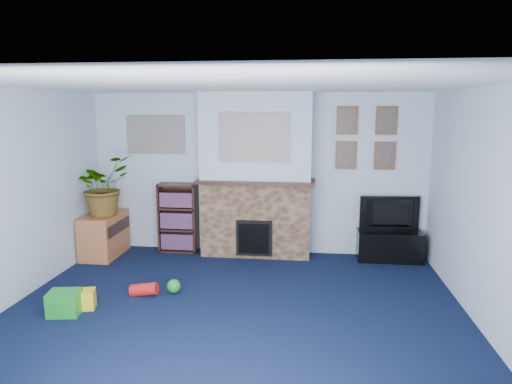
# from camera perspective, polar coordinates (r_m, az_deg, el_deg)

# --- Properties ---
(floor) EXTENTS (5.00, 4.50, 0.01)m
(floor) POSITION_cam_1_polar(r_m,az_deg,el_deg) (5.05, -2.88, -15.07)
(floor) COLOR black
(floor) RESTS_ON ground
(ceiling) EXTENTS (5.00, 4.50, 0.01)m
(ceiling) POSITION_cam_1_polar(r_m,az_deg,el_deg) (4.57, -3.16, 13.25)
(ceiling) COLOR white
(ceiling) RESTS_ON wall_back
(wall_back) EXTENTS (5.00, 0.04, 2.40)m
(wall_back) POSITION_cam_1_polar(r_m,az_deg,el_deg) (6.86, 0.18, 2.27)
(wall_back) COLOR silver
(wall_back) RESTS_ON ground
(wall_front) EXTENTS (5.00, 0.04, 2.40)m
(wall_front) POSITION_cam_1_polar(r_m,az_deg,el_deg) (2.57, -11.76, -12.11)
(wall_front) COLOR silver
(wall_front) RESTS_ON ground
(wall_left) EXTENTS (0.04, 4.50, 2.40)m
(wall_left) POSITION_cam_1_polar(r_m,az_deg,el_deg) (5.65, -28.88, -0.81)
(wall_left) COLOR silver
(wall_left) RESTS_ON ground
(wall_right) EXTENTS (0.04, 4.50, 2.40)m
(wall_right) POSITION_cam_1_polar(r_m,az_deg,el_deg) (4.91, 27.14, -2.19)
(wall_right) COLOR silver
(wall_right) RESTS_ON ground
(chimney_breast) EXTENTS (1.72, 0.50, 2.40)m
(chimney_breast) POSITION_cam_1_polar(r_m,az_deg,el_deg) (6.66, -0.03, 1.88)
(chimney_breast) COLOR brown
(chimney_breast) RESTS_ON ground
(collage_main) EXTENTS (1.00, 0.03, 0.68)m
(collage_main) POSITION_cam_1_polar(r_m,az_deg,el_deg) (6.39, -0.25, 6.90)
(collage_main) COLOR gray
(collage_main) RESTS_ON chimney_breast
(collage_left) EXTENTS (0.90, 0.03, 0.58)m
(collage_left) POSITION_cam_1_polar(r_m,az_deg,el_deg) (7.13, -12.40, 7.03)
(collage_left) COLOR gray
(collage_left) RESTS_ON wall_back
(portrait_tl) EXTENTS (0.30, 0.03, 0.40)m
(portrait_tl) POSITION_cam_1_polar(r_m,az_deg,el_deg) (6.74, 11.33, 8.76)
(portrait_tl) COLOR brown
(portrait_tl) RESTS_ON wall_back
(portrait_tr) EXTENTS (0.30, 0.03, 0.40)m
(portrait_tr) POSITION_cam_1_polar(r_m,az_deg,el_deg) (6.81, 16.00, 8.57)
(portrait_tr) COLOR brown
(portrait_tr) RESTS_ON wall_back
(portrait_bl) EXTENTS (0.30, 0.03, 0.40)m
(portrait_bl) POSITION_cam_1_polar(r_m,az_deg,el_deg) (6.78, 11.18, 4.53)
(portrait_bl) COLOR brown
(portrait_bl) RESTS_ON wall_back
(portrait_br) EXTENTS (0.30, 0.03, 0.40)m
(portrait_br) POSITION_cam_1_polar(r_m,az_deg,el_deg) (6.84, 15.79, 4.39)
(portrait_br) COLOR brown
(portrait_br) RESTS_ON wall_back
(tv_stand) EXTENTS (0.91, 0.38, 0.43)m
(tv_stand) POSITION_cam_1_polar(r_m,az_deg,el_deg) (6.91, 16.34, -6.39)
(tv_stand) COLOR black
(tv_stand) RESTS_ON ground
(television) EXTENTS (0.86, 0.19, 0.49)m
(television) POSITION_cam_1_polar(r_m,az_deg,el_deg) (6.81, 16.51, -2.68)
(television) COLOR black
(television) RESTS_ON tv_stand
(bookshelf) EXTENTS (0.58, 0.28, 1.05)m
(bookshelf) POSITION_cam_1_polar(r_m,az_deg,el_deg) (7.09, -9.66, -3.36)
(bookshelf) COLOR black
(bookshelf) RESTS_ON ground
(sideboard) EXTENTS (0.45, 0.82, 0.64)m
(sideboard) POSITION_cam_1_polar(r_m,az_deg,el_deg) (7.17, -18.46, -4.85)
(sideboard) COLOR #B06338
(sideboard) RESTS_ON ground
(potted_plant) EXTENTS (0.90, 0.96, 0.87)m
(potted_plant) POSITION_cam_1_polar(r_m,az_deg,el_deg) (6.96, -18.60, 0.74)
(potted_plant) COLOR #26661E
(potted_plant) RESTS_ON sideboard
(mantel_clock) EXTENTS (0.09, 0.06, 0.13)m
(mantel_clock) POSITION_cam_1_polar(r_m,az_deg,el_deg) (6.61, -0.17, 2.14)
(mantel_clock) COLOR gold
(mantel_clock) RESTS_ON chimney_breast
(mantel_candle) EXTENTS (0.05, 0.05, 0.15)m
(mantel_candle) POSITION_cam_1_polar(r_m,az_deg,el_deg) (6.58, 2.73, 2.17)
(mantel_candle) COLOR #B2BFC6
(mantel_candle) RESTS_ON chimney_breast
(mantel_teddy) EXTENTS (0.14, 0.14, 0.14)m
(mantel_teddy) POSITION_cam_1_polar(r_m,az_deg,el_deg) (6.71, -5.20, 2.17)
(mantel_teddy) COLOR gray
(mantel_teddy) RESTS_ON chimney_breast
(mantel_can) EXTENTS (0.07, 0.07, 0.13)m
(mantel_can) POSITION_cam_1_polar(r_m,az_deg,el_deg) (6.57, 5.53, 1.94)
(mantel_can) COLOR yellow
(mantel_can) RESTS_ON chimney_breast
(green_crate) EXTENTS (0.36, 0.31, 0.26)m
(green_crate) POSITION_cam_1_polar(r_m,az_deg,el_deg) (5.40, -22.83, -12.55)
(green_crate) COLOR #198C26
(green_crate) RESTS_ON ground
(toy_ball) EXTENTS (0.17, 0.17, 0.17)m
(toy_ball) POSITION_cam_1_polar(r_m,az_deg,el_deg) (5.63, -10.23, -11.46)
(toy_ball) COLOR #198C26
(toy_ball) RESTS_ON ground
(toy_block) EXTENTS (0.22, 0.22, 0.21)m
(toy_block) POSITION_cam_1_polar(r_m,az_deg,el_deg) (5.47, -20.42, -12.42)
(toy_block) COLOR yellow
(toy_block) RESTS_ON ground
(toy_tube) EXTENTS (0.33, 0.15, 0.19)m
(toy_tube) POSITION_cam_1_polar(r_m,az_deg,el_deg) (5.65, -13.81, -11.77)
(toy_tube) COLOR red
(toy_tube) RESTS_ON ground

